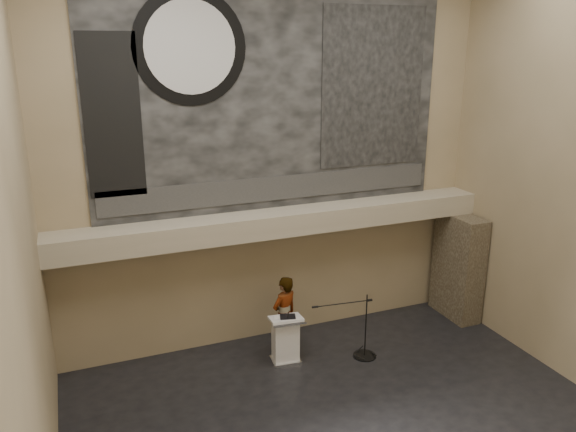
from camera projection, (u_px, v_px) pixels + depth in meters
name	position (u px, v px, depth m)	size (l,w,h in m)	color
floor	(353.00, 431.00, 10.23)	(10.00, 10.00, 0.00)	black
wall_back	(275.00, 161.00, 12.54)	(10.00, 0.02, 8.50)	#8B7A58
wall_front	(564.00, 314.00, 5.43)	(10.00, 0.02, 8.50)	#8B7A58
wall_left	(20.00, 248.00, 7.21)	(0.02, 8.00, 8.50)	#8B7A58
soffit	(281.00, 222.00, 12.56)	(10.00, 0.80, 0.50)	tan
sprinkler_left	(213.00, 243.00, 12.03)	(0.04, 0.04, 0.06)	#B2893D
sprinkler_right	(357.00, 225.00, 13.27)	(0.04, 0.04, 0.06)	#B2893D
banner	(275.00, 96.00, 12.09)	(8.00, 0.05, 5.00)	black
banner_text_strip	(276.00, 188.00, 12.65)	(7.76, 0.02, 0.55)	#2D2D2D
banner_clock_rim	(190.00, 47.00, 11.12)	(2.30, 2.30, 0.02)	black
banner_clock_face	(190.00, 47.00, 11.10)	(1.84, 1.84, 0.02)	silver
banner_building_print	(373.00, 88.00, 12.87)	(2.60, 0.02, 3.60)	black
banner_brick_print	(112.00, 117.00, 10.93)	(1.10, 0.02, 3.20)	black
stone_pier	(458.00, 266.00, 14.28)	(0.60, 1.40, 2.70)	#3F3527
lectern	(286.00, 340.00, 12.31)	(0.74, 0.56, 1.13)	silver
binder	(288.00, 317.00, 12.11)	(0.33, 0.27, 0.04)	black
papers	(279.00, 318.00, 12.09)	(0.20, 0.28, 0.01)	white
speaker_person	(284.00, 315.00, 12.60)	(0.68, 0.44, 1.85)	silver
mic_stand	(363.00, 348.00, 12.62)	(1.51, 0.52, 1.52)	black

